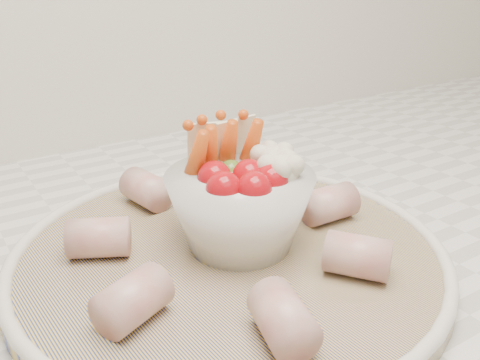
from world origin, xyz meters
TOP-DOWN VIEW (x-y plane):
  - serving_platter at (-0.01, 1.37)m, footprint 0.41×0.41m
  - veggie_bowl at (0.01, 1.38)m, footprint 0.13×0.13m
  - cured_meat_rolls at (-0.01, 1.37)m, footprint 0.28×0.31m

SIDE VIEW (x-z plane):
  - serving_platter at x=-0.01m, z-range 0.92..0.94m
  - cured_meat_rolls at x=-0.01m, z-range 0.94..0.97m
  - veggie_bowl at x=0.01m, z-range 0.92..1.03m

